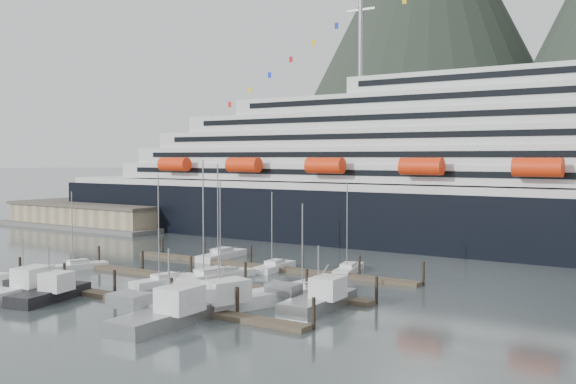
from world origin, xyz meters
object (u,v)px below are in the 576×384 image
sailboat_b (165,281)px  sailboat_c (225,276)px  sailboat_h (307,290)px  trawler_b (48,292)px  trawler_e (317,300)px  warehouse (95,217)px  trawler_c (218,302)px  sailboat_e (222,256)px  sailboat_g (349,270)px  sailboat_a (78,267)px  trawler_d (168,314)px  sailboat_f (275,267)px  sailboat_d (211,277)px  trawler_a (22,288)px

sailboat_b → sailboat_c: (3.57, 7.52, -0.00)m
sailboat_h → trawler_b: size_ratio=1.01×
sailboat_b → trawler_e: (22.75, -0.65, 0.51)m
warehouse → trawler_c: trawler_c is taller
sailboat_b → trawler_c: 16.56m
sailboat_e → sailboat_g: sailboat_e is taller
sailboat_a → trawler_e: bearing=-72.3°
sailboat_a → sailboat_h: 36.31m
trawler_d → trawler_e: bearing=-34.9°
sailboat_b → sailboat_f: size_ratio=1.23×
trawler_b → sailboat_d: bearing=-33.8°
sailboat_e → trawler_c: 36.26m
sailboat_e → sailboat_h: bearing=-128.0°
sailboat_g → warehouse: bearing=60.4°
sailboat_g → sailboat_h: (3.01, -15.48, 0.00)m
sailboat_d → trawler_b: size_ratio=1.48×
sailboat_h → trawler_e: size_ratio=0.96×
warehouse → sailboat_g: 81.82m
sailboat_a → trawler_c: size_ratio=0.77×
sailboat_a → trawler_a: (9.49, -15.50, 0.52)m
trawler_c → trawler_d: (-0.51, -6.81, 0.06)m
warehouse → sailboat_c: 76.30m
sailboat_g → sailboat_b: bearing=130.7°
sailboat_d → sailboat_g: size_ratio=1.25×
sailboat_b → sailboat_f: sailboat_b is taller
trawler_e → sailboat_c: bearing=63.8°
sailboat_b → trawler_b: (-4.39, -13.91, 0.46)m
sailboat_c → trawler_a: 24.96m
sailboat_h → trawler_d: (-3.44, -19.52, 0.59)m
sailboat_a → trawler_e: sailboat_a is taller
sailboat_b → sailboat_e: size_ratio=0.92×
sailboat_h → trawler_a: bearing=133.1°
sailboat_d → sailboat_f: sailboat_d is taller
sailboat_e → trawler_c: sailboat_e is taller
warehouse → trawler_a: (55.19, -56.88, -1.33)m
sailboat_a → sailboat_b: 18.42m
sailboat_d → sailboat_f: (2.26, 11.26, -0.04)m
trawler_a → warehouse: bearing=32.6°
sailboat_b → sailboat_f: bearing=-6.6°
sailboat_c → trawler_d: size_ratio=0.97×
sailboat_a → sailboat_e: (10.35, 19.37, 0.04)m
trawler_a → trawler_d: trawler_d is taller
sailboat_c → trawler_b: size_ratio=1.22×
sailboat_f → sailboat_e: bearing=66.4°
sailboat_d → trawler_a: (-11.76, -19.42, 0.48)m
sailboat_b → sailboat_f: 17.36m
sailboat_f → trawler_d: (9.14, -30.82, 0.59)m
sailboat_b → sailboat_f: (5.14, 16.58, -0.02)m
warehouse → sailboat_a: sailboat_a is taller
warehouse → sailboat_g: bearing=-15.6°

